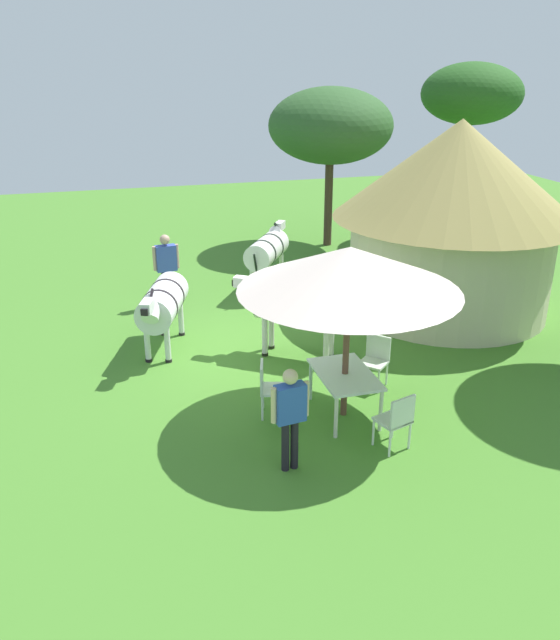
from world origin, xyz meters
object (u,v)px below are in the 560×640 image
Objects in this scene: standing_watcher at (166,263)px; shade_umbrella at (349,269)px; patio_chair_east_end at (397,418)px; patio_dining_table at (345,378)px; patio_chair_west_end at (268,385)px; zebra_nearest_camera at (268,250)px; zebra_toward_hut at (296,306)px; acacia_tree_right_background at (331,126)px; guest_beside_umbrella at (290,411)px; zebra_by_umbrella at (162,303)px; thatched_hut at (454,210)px; acacia_tree_left_background at (472,94)px; patio_chair_near_hut at (375,357)px.

shade_umbrella is at bearing 103.29° from standing_watcher.
patio_chair_east_end is at bearing 17.20° from shade_umbrella.
patio_chair_east_end is at bearing 17.20° from patio_dining_table.
patio_chair_west_end is 6.02m from zebra_nearest_camera.
zebra_nearest_camera is 3.85m from zebra_toward_hut.
shade_umbrella is 10.25m from acacia_tree_right_background.
guest_beside_umbrella reaches higher than zebra_by_umbrella.
acacia_tree_right_background is at bearing 11.17° from zebra_toward_hut.
patio_chair_east_end is 0.20× the size of acacia_tree_right_background.
thatched_hut is 6.39m from patio_chair_west_end.
zebra_toward_hut is at bearing -69.91° from thatched_hut.
acacia_tree_left_background is at bearing -129.44° from zebra_by_umbrella.
zebra_toward_hut is (3.82, -0.48, 0.00)m from zebra_nearest_camera.
zebra_by_umbrella reaches higher than patio_chair_west_end.
patio_chair_east_end is at bearing 141.23° from zebra_by_umbrella.
acacia_tree_left_background reaches higher than shade_umbrella.
shade_umbrella is 2.72m from zebra_toward_hut.
shade_umbrella is at bearing 90.00° from patio_chair_near_hut.
zebra_nearest_camera reaches higher than guest_beside_umbrella.
standing_watcher is at bearing 92.45° from patio_chair_east_end.
patio_chair_west_end is 0.40× the size of zebra_by_umbrella.
patio_chair_near_hut is at bearing 57.68° from patio_chair_east_end.
zebra_toward_hut is at bearing 113.41° from standing_watcher.
zebra_toward_hut is (3.44, 2.01, 0.02)m from standing_watcher.
zebra_by_umbrella is (-4.51, -1.21, 0.03)m from guest_beside_umbrella.
zebra_toward_hut is (-1.50, -0.99, 0.50)m from patio_chair_near_hut.
standing_watcher is (-5.42, -0.95, 0.49)m from patio_chair_west_end.
patio_chair_west_end reaches higher than patio_dining_table.
patio_chair_near_hut is at bearing -111.11° from zebra_toward_hut.
patio_chair_east_end and patio_chair_near_hut have the same top height.
thatched_hut is 3.90× the size of patio_dining_table.
zebra_nearest_camera is (-5.32, -0.52, 0.50)m from patio_chair_near_hut.
guest_beside_umbrella is at bearing -70.05° from zebra_nearest_camera.
thatched_hut is 6.47m from standing_watcher.
patio_chair_near_hut is at bearing -144.65° from guest_beside_umbrella.
thatched_hut is at bearing -34.56° from zebra_toward_hut.
patio_chair_west_end is at bearing -106.01° from shade_umbrella.
patio_chair_near_hut is 0.58× the size of guest_beside_umbrella.
acacia_tree_right_background is at bearing -173.04° from thatched_hut.
patio_chair_west_end is (-0.33, -1.16, -1.93)m from shade_umbrella.
thatched_hut is 5.69m from patio_dining_table.
thatched_hut reaches higher than patio_chair_near_hut.
patio_chair_east_end is 0.46× the size of zebra_toward_hut.
patio_chair_near_hut is (-0.82, 0.89, -0.13)m from patio_dining_table.
patio_chair_west_end is 10.74m from acacia_tree_right_background.
guest_beside_umbrella is at bearing -46.78° from patio_dining_table.
acacia_tree_left_background is at bearing -11.51° from zebra_toward_hut.
patio_chair_west_end and patio_chair_east_end have the same top height.
shade_umbrella is at bearing -142.09° from zebra_toward_hut.
acacia_tree_left_background is at bearing -80.12° from patio_chair_near_hut.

